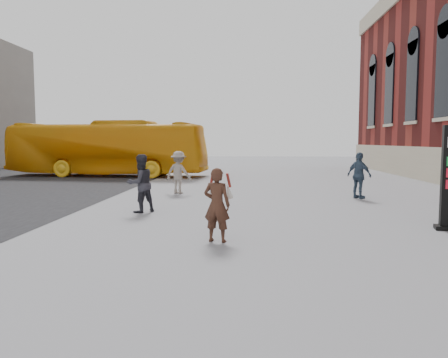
{
  "coord_description": "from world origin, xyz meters",
  "views": [
    {
      "loc": [
        0.09,
        -9.72,
        2.11
      ],
      "look_at": [
        -0.44,
        0.29,
        1.24
      ],
      "focal_mm": 35.0,
      "sensor_mm": 36.0,
      "label": 1
    }
  ],
  "objects_px": {
    "woman": "(217,204)",
    "pedestrian_c": "(359,175)",
    "pedestrian_a": "(140,183)",
    "pedestrian_b": "(179,172)",
    "bus": "(108,149)"
  },
  "relations": [
    {
      "from": "woman",
      "to": "pedestrian_c",
      "type": "height_order",
      "value": "pedestrian_c"
    },
    {
      "from": "woman",
      "to": "pedestrian_a",
      "type": "height_order",
      "value": "pedestrian_a"
    },
    {
      "from": "pedestrian_a",
      "to": "pedestrian_b",
      "type": "relative_size",
      "value": 1.01
    },
    {
      "from": "pedestrian_b",
      "to": "bus",
      "type": "bearing_deg",
      "value": -34.86
    },
    {
      "from": "pedestrian_a",
      "to": "pedestrian_b",
      "type": "bearing_deg",
      "value": -138.41
    },
    {
      "from": "bus",
      "to": "pedestrian_c",
      "type": "relative_size",
      "value": 6.94
    },
    {
      "from": "pedestrian_b",
      "to": "pedestrian_c",
      "type": "distance_m",
      "value": 6.95
    },
    {
      "from": "pedestrian_a",
      "to": "pedestrian_c",
      "type": "bearing_deg",
      "value": 162.32
    },
    {
      "from": "pedestrian_b",
      "to": "pedestrian_a",
      "type": "bearing_deg",
      "value": 106.76
    },
    {
      "from": "pedestrian_c",
      "to": "pedestrian_a",
      "type": "bearing_deg",
      "value": 75.84
    },
    {
      "from": "woman",
      "to": "bus",
      "type": "relative_size",
      "value": 0.13
    },
    {
      "from": "bus",
      "to": "pedestrian_b",
      "type": "xyz_separation_m",
      "value": [
        5.62,
        -8.51,
        -0.79
      ]
    },
    {
      "from": "woman",
      "to": "pedestrian_a",
      "type": "distance_m",
      "value": 4.43
    },
    {
      "from": "bus",
      "to": "pedestrian_b",
      "type": "height_order",
      "value": "bus"
    },
    {
      "from": "pedestrian_b",
      "to": "pedestrian_c",
      "type": "height_order",
      "value": "pedestrian_b"
    }
  ]
}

